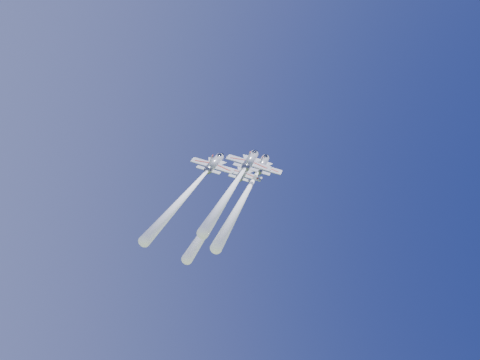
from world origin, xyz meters
TOP-DOWN VIEW (x-y plane):
  - jet_lead at (-8.70, -7.71)m, footprint 25.81×31.87m
  - jet_left at (-15.56, -7.29)m, footprint 24.88×30.20m
  - jet_right at (-7.65, -12.90)m, footprint 25.63×31.33m
  - jet_slot at (-12.60, -15.93)m, footprint 23.17×27.84m

SIDE VIEW (x-z plane):
  - jet_lead at x=-8.70m, z-range 76.99..111.53m
  - jet_right at x=-7.65m, z-range 78.67..111.90m
  - jet_slot at x=-12.60m, z-range 80.89..110.16m
  - jet_left at x=-15.56m, z-range 79.79..111.70m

